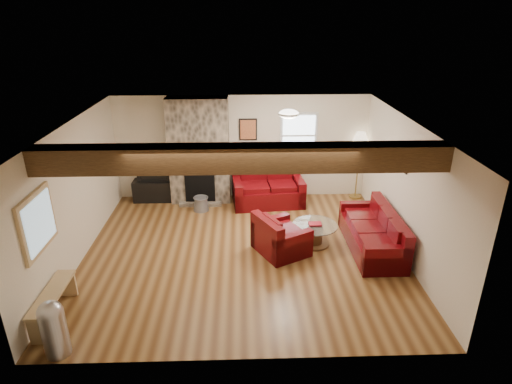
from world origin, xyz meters
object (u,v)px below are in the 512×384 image
at_px(sofa_three, 372,230).
at_px(tv_cabinet, 155,190).
at_px(floor_lamp, 360,142).
at_px(armchair_red, 281,234).
at_px(coffee_table, 314,234).
at_px(loveseat, 268,187).
at_px(television, 154,172).

xyz_separation_m(sofa_three, tv_cabinet, (-4.60, 2.46, -0.13)).
bearing_deg(floor_lamp, sofa_three, -97.35).
xyz_separation_m(armchair_red, tv_cabinet, (-2.84, 2.52, -0.12)).
bearing_deg(tv_cabinet, floor_lamp, 0.23).
relative_size(sofa_three, armchair_red, 2.15).
bearing_deg(armchair_red, coffee_table, -98.04).
bearing_deg(loveseat, tv_cabinet, 168.39).
height_order(loveseat, armchair_red, loveseat).
height_order(coffee_table, floor_lamp, floor_lamp).
xyz_separation_m(coffee_table, tv_cabinet, (-3.52, 2.27, 0.04)).
xyz_separation_m(tv_cabinet, television, (0.00, 0.00, 0.48)).
bearing_deg(television, armchair_red, -41.59).
height_order(tv_cabinet, floor_lamp, floor_lamp).
distance_m(sofa_three, tv_cabinet, 5.21).
distance_m(loveseat, television, 2.76).
height_order(armchair_red, floor_lamp, floor_lamp).
relative_size(coffee_table, television, 1.14).
bearing_deg(sofa_three, floor_lamp, 172.55).
distance_m(tv_cabinet, floor_lamp, 5.05).
distance_m(loveseat, floor_lamp, 2.42).
distance_m(armchair_red, television, 3.82).
distance_m(television, floor_lamp, 4.96).
height_order(loveseat, television, television).
height_order(armchair_red, television, television).
relative_size(tv_cabinet, television, 1.33).
xyz_separation_m(loveseat, floor_lamp, (2.19, 0.32, 0.97)).
bearing_deg(television, floor_lamp, 0.23).
height_order(armchair_red, coffee_table, armchair_red).
bearing_deg(tv_cabinet, armchair_red, -41.59).
relative_size(loveseat, coffee_table, 1.86).
relative_size(loveseat, television, 2.12).
height_order(armchair_red, tv_cabinet, armchair_red).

